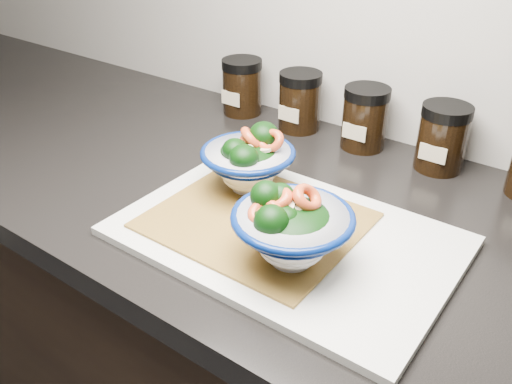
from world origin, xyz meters
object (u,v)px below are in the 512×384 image
Objects in this scene: cutting_board at (285,236)px; spice_jar_c at (365,118)px; bowl_left at (249,161)px; spice_jar_d at (442,138)px; bowl_right at (290,228)px; spice_jar_b at (300,101)px; spice_jar_a at (242,87)px.

cutting_board is 3.98× the size of spice_jar_c.
bowl_left is 1.27× the size of spice_jar_c.
spice_jar_d reaches higher than cutting_board.
bowl_right reaches higher than cutting_board.
spice_jar_d is (0.20, 0.27, -0.00)m from bowl_left.
bowl_right is 1.35× the size of spice_jar_b.
spice_jar_b is (-0.08, 0.27, -0.00)m from bowl_left.
spice_jar_a is 1.00× the size of spice_jar_c.
cutting_board is 0.34m from spice_jar_d.
spice_jar_c is at bearing 0.00° from spice_jar_b.
bowl_left is 1.27× the size of spice_jar_d.
bowl_right reaches higher than spice_jar_b.
bowl_right is at bearing -98.17° from spice_jar_d.
spice_jar_b is at bearing 119.48° from cutting_board.
spice_jar_a is 1.00× the size of spice_jar_d.
spice_jar_b reaches higher than cutting_board.
bowl_right is (0.04, -0.05, 0.06)m from cutting_board.
spice_jar_b is 0.14m from spice_jar_c.
bowl_right is 0.38m from spice_jar_d.
spice_jar_b and spice_jar_d have the same top height.
bowl_left reaches higher than spice_jar_d.
bowl_left is 0.19m from bowl_right.
cutting_board is 3.13× the size of bowl_left.
spice_jar_a is at bearing 180.00° from spice_jar_b.
spice_jar_d is at bearing 81.83° from bowl_right.
spice_jar_a is 1.00× the size of spice_jar_b.
bowl_right is at bearing -37.74° from bowl_left.
bowl_left is 0.28m from spice_jar_b.
spice_jar_c is (-0.09, 0.38, -0.01)m from bowl_right.
bowl_left is at bearing -73.96° from spice_jar_b.
bowl_right is at bearing -53.25° from cutting_board.
cutting_board is 0.33m from spice_jar_c.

